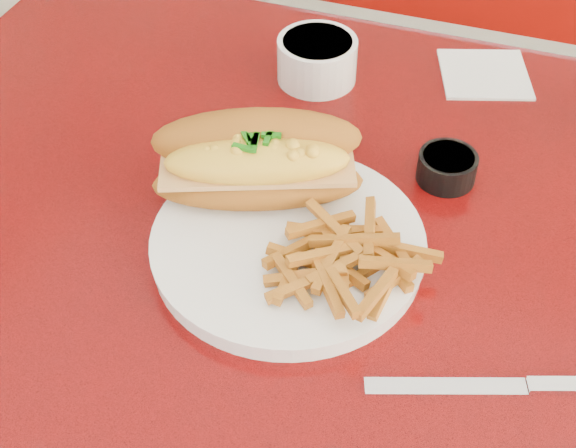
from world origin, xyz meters
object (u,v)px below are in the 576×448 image
(fork, at_px, (356,231))
(sauce_cup_left, at_px, (238,140))
(knife, at_px, (515,386))
(diner_table, at_px, (350,315))
(booth_bench_far, at_px, (446,130))
(mac_hoagie, at_px, (257,161))
(sauce_cup_right, at_px, (447,166))
(gravy_ramekin, at_px, (317,59))
(dinner_plate, at_px, (288,245))

(fork, bearing_deg, sauce_cup_left, 41.47)
(knife, bearing_deg, fork, 126.90)
(diner_table, distance_m, booth_bench_far, 0.87)
(booth_bench_far, distance_m, mac_hoagie, 0.99)
(booth_bench_far, relative_size, knife, 5.59)
(mac_hoagie, distance_m, knife, 0.33)
(diner_table, bearing_deg, sauce_cup_left, 158.57)
(fork, height_order, sauce_cup_right, sauce_cup_right)
(booth_bench_far, height_order, sauce_cup_right, booth_bench_far)
(fork, relative_size, sauce_cup_left, 2.05)
(gravy_ramekin, xyz_separation_m, sauce_cup_left, (-0.04, -0.17, -0.01))
(diner_table, bearing_deg, gravy_ramekin, 117.62)
(gravy_ramekin, height_order, sauce_cup_right, gravy_ramekin)
(booth_bench_far, distance_m, knife, 1.10)
(dinner_plate, xyz_separation_m, sauce_cup_right, (0.13, 0.16, 0.01))
(diner_table, height_order, dinner_plate, dinner_plate)
(diner_table, bearing_deg, booth_bench_far, 90.00)
(sauce_cup_right, height_order, knife, sauce_cup_right)
(knife, bearing_deg, mac_hoagie, 134.61)
(sauce_cup_left, xyz_separation_m, knife, (0.34, -0.22, -0.01))
(gravy_ramekin, xyz_separation_m, sauce_cup_right, (0.19, -0.14, -0.01))
(mac_hoagie, bearing_deg, gravy_ramekin, 71.67)
(fork, height_order, sauce_cup_left, sauce_cup_left)
(diner_table, bearing_deg, fork, -81.05)
(mac_hoagie, bearing_deg, sauce_cup_right, 8.96)
(dinner_plate, height_order, knife, dinner_plate)
(diner_table, xyz_separation_m, dinner_plate, (-0.05, -0.07, 0.17))
(sauce_cup_left, bearing_deg, booth_bench_far, 77.83)
(booth_bench_far, relative_size, fork, 8.17)
(mac_hoagie, bearing_deg, knife, -47.81)
(gravy_ramekin, height_order, sauce_cup_left, gravy_ramekin)
(booth_bench_far, relative_size, dinner_plate, 3.31)
(dinner_plate, relative_size, sauce_cup_left, 5.05)
(diner_table, distance_m, mac_hoagie, 0.25)
(sauce_cup_right, bearing_deg, knife, -66.15)
(mac_hoagie, xyz_separation_m, gravy_ramekin, (-0.01, 0.24, -0.03))
(sauce_cup_left, height_order, knife, sauce_cup_left)
(diner_table, bearing_deg, mac_hoagie, -173.33)
(fork, xyz_separation_m, gravy_ramekin, (-0.13, 0.27, 0.01))
(diner_table, distance_m, fork, 0.18)
(knife, bearing_deg, dinner_plate, 140.81)
(diner_table, height_order, sauce_cup_left, sauce_cup_left)
(diner_table, relative_size, booth_bench_far, 1.03)
(booth_bench_far, height_order, gravy_ramekin, booth_bench_far)
(booth_bench_far, distance_m, sauce_cup_right, 0.88)
(gravy_ramekin, bearing_deg, diner_table, -62.38)
(dinner_plate, bearing_deg, sauce_cup_left, 128.71)
(dinner_plate, distance_m, sauce_cup_left, 0.17)
(dinner_plate, distance_m, knife, 0.25)
(mac_hoagie, relative_size, fork, 1.64)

